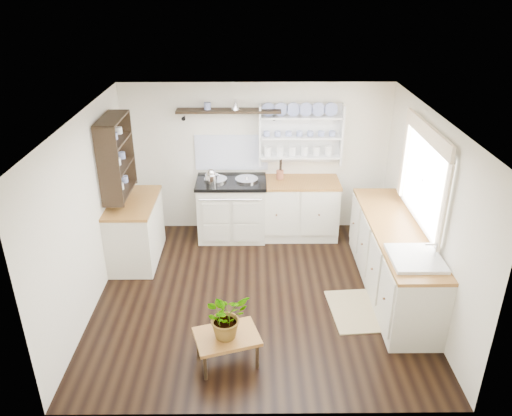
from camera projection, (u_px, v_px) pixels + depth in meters
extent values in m
cube|color=black|center=(258.00, 294.00, 6.36)|extent=(4.00, 3.80, 0.01)
cube|color=silver|center=(256.00, 158.00, 7.58)|extent=(4.00, 0.02, 2.30)
cube|color=silver|center=(427.00, 213.00, 5.88)|extent=(0.02, 3.80, 2.30)
cube|color=silver|center=(88.00, 214.00, 5.85)|extent=(0.02, 3.80, 2.30)
cube|color=white|center=(258.00, 118.00, 5.37)|extent=(4.00, 3.80, 0.01)
cube|color=white|center=(424.00, 180.00, 5.86)|extent=(0.04, 1.40, 1.00)
cube|color=white|center=(422.00, 180.00, 5.86)|extent=(0.02, 1.50, 1.10)
cube|color=#FAEAC8|center=(428.00, 133.00, 5.61)|extent=(0.04, 1.55, 0.18)
cube|color=beige|center=(232.00, 210.00, 7.59)|extent=(1.00, 0.65, 0.88)
cube|color=black|center=(231.00, 182.00, 7.39)|extent=(1.04, 0.69, 0.05)
cylinder|color=silver|center=(216.00, 179.00, 7.37)|extent=(0.34, 0.34, 0.03)
cylinder|color=silver|center=(247.00, 179.00, 7.37)|extent=(0.34, 0.34, 0.03)
cylinder|color=silver|center=(230.00, 200.00, 7.11)|extent=(0.90, 0.02, 0.02)
cube|color=silver|center=(296.00, 209.00, 7.62)|extent=(1.25, 0.60, 0.88)
cube|color=brown|center=(297.00, 182.00, 7.43)|extent=(1.27, 0.63, 0.04)
cube|color=silver|center=(393.00, 260.00, 6.27)|extent=(0.60, 2.40, 0.88)
cube|color=brown|center=(397.00, 229.00, 6.08)|extent=(0.62, 2.43, 0.04)
cube|color=white|center=(414.00, 268.00, 5.44)|extent=(0.55, 0.60, 0.28)
cylinder|color=silver|center=(435.00, 252.00, 5.36)|extent=(0.02, 0.02, 0.22)
cube|color=silver|center=(136.00, 231.00, 6.97)|extent=(0.60, 1.10, 0.88)
cube|color=brown|center=(132.00, 203.00, 6.78)|extent=(0.62, 1.13, 0.04)
cube|color=white|center=(300.00, 133.00, 7.39)|extent=(1.20, 0.03, 0.90)
cube|color=white|center=(301.00, 135.00, 7.31)|extent=(1.20, 0.22, 0.02)
cylinder|color=navy|center=(301.00, 117.00, 7.21)|extent=(0.20, 0.02, 0.20)
cube|color=black|center=(229.00, 111.00, 7.13)|extent=(1.50, 0.24, 0.04)
cone|color=black|center=(184.00, 117.00, 7.23)|extent=(0.06, 0.20, 0.06)
cone|color=black|center=(274.00, 117.00, 7.24)|extent=(0.06, 0.20, 0.06)
cube|color=black|center=(116.00, 156.00, 6.49)|extent=(0.28, 0.80, 1.05)
cylinder|color=#945136|center=(280.00, 175.00, 7.46)|extent=(0.11, 0.11, 0.13)
cube|color=brown|center=(227.00, 337.00, 5.12)|extent=(0.75, 0.63, 0.04)
cylinder|color=black|center=(205.00, 367.00, 4.97)|extent=(0.04, 0.04, 0.31)
cylinder|color=black|center=(198.00, 344.00, 5.28)|extent=(0.04, 0.04, 0.31)
cylinder|color=black|center=(257.00, 356.00, 5.12)|extent=(0.04, 0.04, 0.31)
cylinder|color=black|center=(247.00, 334.00, 5.43)|extent=(0.04, 0.04, 0.31)
imported|color=#3F7233|center=(226.00, 316.00, 5.01)|extent=(0.58, 0.57, 0.49)
cube|color=#8B7A51|center=(354.00, 311.00, 6.04)|extent=(0.62, 0.89, 0.02)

